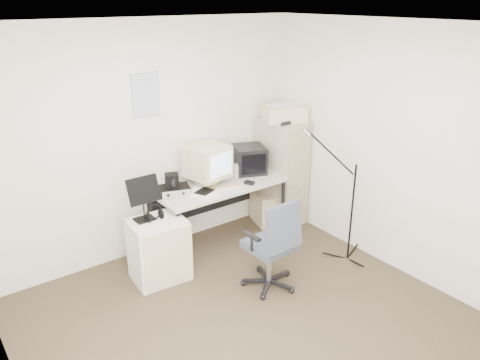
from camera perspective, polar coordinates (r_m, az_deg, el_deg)
floor at (r=4.26m, az=1.80°, el=-17.59°), size 3.60×3.60×0.01m
ceiling at (r=3.31m, az=2.32°, el=18.33°), size 3.60×3.60×0.01m
wall_back at (r=5.05m, az=-10.87°, el=4.64°), size 3.60×0.02×2.50m
wall_left at (r=2.96m, az=-26.84°, el=-10.05°), size 0.02×3.60×2.50m
wall_right at (r=4.87m, az=18.84°, el=3.23°), size 0.02×3.60×2.50m
wall_calendar at (r=4.91m, az=-11.43°, el=10.15°), size 0.30×0.02×0.44m
filing_cabinet at (r=5.83m, az=5.01°, el=1.01°), size 0.40×0.60×1.30m
printer at (r=5.59m, az=5.43°, el=8.08°), size 0.56×0.48×0.18m
desk at (r=5.38m, az=-2.51°, el=-4.05°), size 1.50×0.70×0.73m
crt_monitor at (r=5.17m, az=-4.05°, el=1.89°), size 0.47×0.48×0.44m
crt_tv at (r=5.52m, az=1.14°, el=2.54°), size 0.46×0.47×0.31m
desk_speaker at (r=5.41m, az=-0.46°, el=1.18°), size 0.09×0.09×0.15m
keyboard at (r=5.10m, az=-2.05°, el=-0.87°), size 0.42×0.25×0.02m
mouse at (r=5.20m, az=1.15°, el=-0.34°), size 0.10×0.12×0.03m
radio_receiver at (r=4.98m, az=-7.98°, el=-1.24°), size 0.36×0.30×0.09m
radio_speaker at (r=4.94m, az=-8.32°, el=-0.03°), size 0.18×0.18×0.14m
papers at (r=4.95m, az=-4.73°, el=-1.65°), size 0.33×0.38×0.02m
pc_tower at (r=5.90m, az=2.76°, el=-3.42°), size 0.30×0.46×0.39m
office_chair at (r=4.54m, az=3.65°, el=-7.70°), size 0.56×0.56×0.94m
side_cart at (r=4.78m, az=-9.90°, el=-8.38°), size 0.56×0.46×0.65m
music_stand at (r=4.57m, az=-11.76°, el=-2.18°), size 0.32×0.17×0.46m
headphones at (r=4.62m, az=-10.35°, el=-4.20°), size 0.21×0.21×0.03m
mic_stand at (r=5.03m, az=13.62°, el=-2.20°), size 0.03×0.03×1.43m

